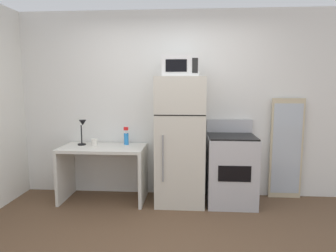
% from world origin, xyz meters
% --- Properties ---
extents(wall_back_white, '(5.00, 0.10, 2.60)m').
position_xyz_m(wall_back_white, '(0.00, 1.70, 1.30)').
color(wall_back_white, white).
rests_on(wall_back_white, ground).
extents(desk, '(1.13, 0.61, 0.75)m').
position_xyz_m(desk, '(-0.90, 1.33, 0.52)').
color(desk, silver).
rests_on(desk, ground).
extents(desk_lamp, '(0.14, 0.12, 0.35)m').
position_xyz_m(desk_lamp, '(-1.20, 1.40, 0.99)').
color(desk_lamp, black).
rests_on(desk_lamp, desk).
extents(coffee_mug, '(0.08, 0.08, 0.09)m').
position_xyz_m(coffee_mug, '(-1.03, 1.37, 0.80)').
color(coffee_mug, white).
rests_on(coffee_mug, desk).
extents(spray_bottle, '(0.06, 0.06, 0.25)m').
position_xyz_m(spray_bottle, '(-0.61, 1.48, 0.85)').
color(spray_bottle, '#2D8CEA').
rests_on(spray_bottle, desk).
extents(refrigerator, '(0.64, 0.62, 1.68)m').
position_xyz_m(refrigerator, '(0.15, 1.33, 0.84)').
color(refrigerator, beige).
rests_on(refrigerator, ground).
extents(microwave, '(0.46, 0.35, 0.26)m').
position_xyz_m(microwave, '(0.15, 1.31, 1.81)').
color(microwave, silver).
rests_on(microwave, refrigerator).
extents(oven_range, '(0.63, 0.61, 1.10)m').
position_xyz_m(oven_range, '(0.83, 1.33, 0.47)').
color(oven_range, '#B7B7BC').
rests_on(oven_range, ground).
extents(leaning_mirror, '(0.44, 0.03, 1.40)m').
position_xyz_m(leaning_mirror, '(1.61, 1.59, 0.70)').
color(leaning_mirror, '#C6B793').
rests_on(leaning_mirror, ground).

